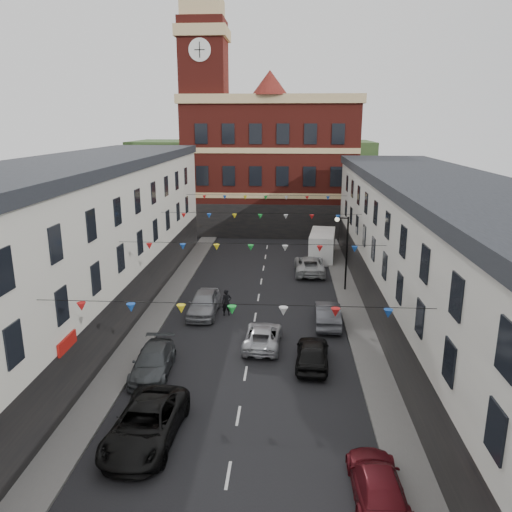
% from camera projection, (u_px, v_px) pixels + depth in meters
% --- Properties ---
extents(ground, '(160.00, 160.00, 0.00)m').
position_uv_depth(ground, '(246.00, 373.00, 26.72)').
color(ground, black).
rests_on(ground, ground).
extents(pavement_left, '(1.80, 64.00, 0.15)m').
position_uv_depth(pavement_left, '(131.00, 352.00, 29.04)').
color(pavement_left, '#605E5B').
rests_on(pavement_left, ground).
extents(pavement_right, '(1.80, 64.00, 0.15)m').
position_uv_depth(pavement_right, '(370.00, 359.00, 28.21)').
color(pavement_right, '#605E5B').
rests_on(pavement_right, ground).
extents(terrace_left, '(8.40, 56.00, 10.70)m').
position_uv_depth(terrace_left, '(30.00, 269.00, 27.01)').
color(terrace_left, silver).
rests_on(terrace_left, ground).
extents(terrace_right, '(8.40, 56.00, 9.70)m').
position_uv_depth(terrace_right, '(474.00, 286.00, 25.71)').
color(terrace_right, silver).
rests_on(terrace_right, ground).
extents(civic_building, '(20.60, 13.30, 18.50)m').
position_uv_depth(civic_building, '(271.00, 163.00, 61.18)').
color(civic_building, maroon).
rests_on(civic_building, ground).
extents(clock_tower, '(5.60, 5.60, 30.00)m').
position_uv_depth(clock_tower, '(205.00, 105.00, 57.03)').
color(clock_tower, maroon).
rests_on(clock_tower, ground).
extents(distant_hill, '(40.00, 14.00, 10.00)m').
position_uv_depth(distant_hill, '(252.00, 171.00, 85.42)').
color(distant_hill, '#254520').
rests_on(distant_hill, ground).
extents(street_lamp, '(1.10, 0.36, 6.00)m').
position_uv_depth(street_lamp, '(344.00, 243.00, 38.80)').
color(street_lamp, black).
rests_on(street_lamp, ground).
extents(car_left_c, '(2.92, 5.81, 1.58)m').
position_uv_depth(car_left_c, '(146.00, 424.00, 20.88)').
color(car_left_c, black).
rests_on(car_left_c, ground).
extents(car_left_d, '(2.20, 4.87, 1.38)m').
position_uv_depth(car_left_d, '(153.00, 362.00, 26.52)').
color(car_left_d, '#43484B').
rests_on(car_left_d, ground).
extents(car_left_e, '(1.98, 4.83, 1.64)m').
position_uv_depth(car_left_e, '(204.00, 303.00, 34.78)').
color(car_left_e, gray).
rests_on(car_left_e, ground).
extents(car_right_c, '(1.88, 4.43, 1.28)m').
position_uv_depth(car_right_c, '(377.00, 483.00, 17.70)').
color(car_right_c, maroon).
rests_on(car_right_c, ground).
extents(car_right_d, '(2.05, 4.51, 1.50)m').
position_uv_depth(car_right_d, '(312.00, 353.00, 27.44)').
color(car_right_d, black).
rests_on(car_right_d, ground).
extents(car_right_e, '(1.72, 4.62, 1.51)m').
position_uv_depth(car_right_e, '(328.00, 314.00, 32.98)').
color(car_right_e, '#52535A').
rests_on(car_right_e, ground).
extents(car_right_f, '(2.63, 5.58, 1.54)m').
position_uv_depth(car_right_f, '(309.00, 265.00, 44.29)').
color(car_right_f, '#B5B8BB').
rests_on(car_right_f, ground).
extents(moving_car, '(2.31, 4.66, 1.27)m').
position_uv_depth(moving_car, '(263.00, 336.00, 29.88)').
color(moving_car, silver).
rests_on(moving_car, ground).
extents(white_van, '(2.96, 6.19, 2.64)m').
position_uv_depth(white_van, '(322.00, 245.00, 49.04)').
color(white_van, white).
rests_on(white_van, ground).
extents(pedestrian, '(0.77, 0.61, 1.87)m').
position_uv_depth(pedestrian, '(227.00, 303.00, 34.54)').
color(pedestrian, black).
rests_on(pedestrian, ground).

